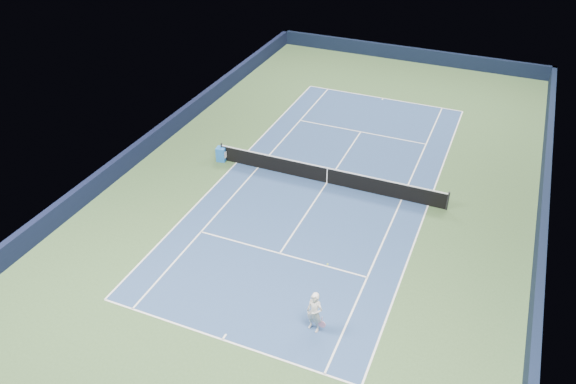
% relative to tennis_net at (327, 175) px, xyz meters
% --- Properties ---
extents(ground, '(40.00, 40.00, 0.00)m').
position_rel_tennis_net_xyz_m(ground, '(0.00, 0.00, -0.50)').
color(ground, '#36522C').
rests_on(ground, ground).
extents(wall_far, '(22.00, 0.35, 1.10)m').
position_rel_tennis_net_xyz_m(wall_far, '(0.00, 19.82, 0.05)').
color(wall_far, black).
rests_on(wall_far, ground).
extents(wall_right, '(0.35, 40.00, 1.10)m').
position_rel_tennis_net_xyz_m(wall_right, '(10.82, 0.00, 0.05)').
color(wall_right, black).
rests_on(wall_right, ground).
extents(wall_left, '(0.35, 40.00, 1.10)m').
position_rel_tennis_net_xyz_m(wall_left, '(-10.82, 0.00, 0.05)').
color(wall_left, black).
rests_on(wall_left, ground).
extents(court_surface, '(10.97, 23.77, 0.01)m').
position_rel_tennis_net_xyz_m(court_surface, '(0.00, 0.00, -0.50)').
color(court_surface, navy).
rests_on(court_surface, ground).
extents(baseline_far, '(10.97, 0.08, 0.00)m').
position_rel_tennis_net_xyz_m(baseline_far, '(0.00, 11.88, -0.50)').
color(baseline_far, white).
rests_on(baseline_far, ground).
extents(baseline_near, '(10.97, 0.08, 0.00)m').
position_rel_tennis_net_xyz_m(baseline_near, '(0.00, -11.88, -0.50)').
color(baseline_near, white).
rests_on(baseline_near, ground).
extents(sideline_doubles_right, '(0.08, 23.77, 0.00)m').
position_rel_tennis_net_xyz_m(sideline_doubles_right, '(5.49, 0.00, -0.50)').
color(sideline_doubles_right, white).
rests_on(sideline_doubles_right, ground).
extents(sideline_doubles_left, '(0.08, 23.77, 0.00)m').
position_rel_tennis_net_xyz_m(sideline_doubles_left, '(-5.49, 0.00, -0.50)').
color(sideline_doubles_left, white).
rests_on(sideline_doubles_left, ground).
extents(sideline_singles_right, '(0.08, 23.77, 0.00)m').
position_rel_tennis_net_xyz_m(sideline_singles_right, '(4.12, 0.00, -0.50)').
color(sideline_singles_right, white).
rests_on(sideline_singles_right, ground).
extents(sideline_singles_left, '(0.08, 23.77, 0.00)m').
position_rel_tennis_net_xyz_m(sideline_singles_left, '(-4.12, 0.00, -0.50)').
color(sideline_singles_left, white).
rests_on(sideline_singles_left, ground).
extents(service_line_far, '(8.23, 0.08, 0.00)m').
position_rel_tennis_net_xyz_m(service_line_far, '(0.00, 6.40, -0.50)').
color(service_line_far, white).
rests_on(service_line_far, ground).
extents(service_line_near, '(8.23, 0.08, 0.00)m').
position_rel_tennis_net_xyz_m(service_line_near, '(0.00, -6.40, -0.50)').
color(service_line_near, white).
rests_on(service_line_near, ground).
extents(center_service_line, '(0.08, 12.80, 0.00)m').
position_rel_tennis_net_xyz_m(center_service_line, '(0.00, 0.00, -0.50)').
color(center_service_line, white).
rests_on(center_service_line, ground).
extents(center_mark_far, '(0.08, 0.30, 0.00)m').
position_rel_tennis_net_xyz_m(center_mark_far, '(0.00, 11.73, -0.50)').
color(center_mark_far, white).
rests_on(center_mark_far, ground).
extents(center_mark_near, '(0.08, 0.30, 0.00)m').
position_rel_tennis_net_xyz_m(center_mark_near, '(0.00, -11.73, -0.50)').
color(center_mark_near, white).
rests_on(center_mark_near, ground).
extents(tennis_net, '(12.90, 0.10, 1.07)m').
position_rel_tennis_net_xyz_m(tennis_net, '(0.00, 0.00, 0.00)').
color(tennis_net, black).
rests_on(tennis_net, ground).
extents(sponsor_cube, '(0.60, 0.54, 0.84)m').
position_rel_tennis_net_xyz_m(sponsor_cube, '(-6.40, -0.10, -0.08)').
color(sponsor_cube, blue).
rests_on(sponsor_cube, ground).
extents(tennis_player, '(0.85, 1.32, 2.58)m').
position_rel_tennis_net_xyz_m(tennis_player, '(3.03, -10.03, 0.41)').
color(tennis_player, silver).
rests_on(tennis_player, ground).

